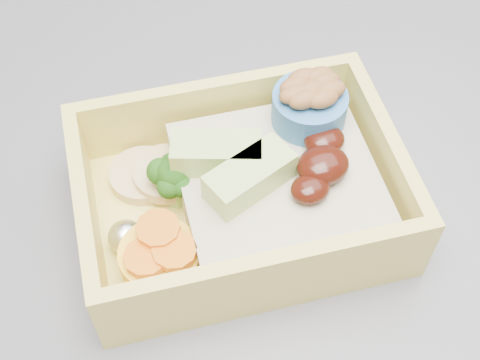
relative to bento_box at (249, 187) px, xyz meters
name	(u,v)px	position (x,y,z in m)	size (l,w,h in m)	color
bento_box	(249,187)	(0.00, 0.00, 0.00)	(0.22, 0.18, 0.08)	#E0CF5C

